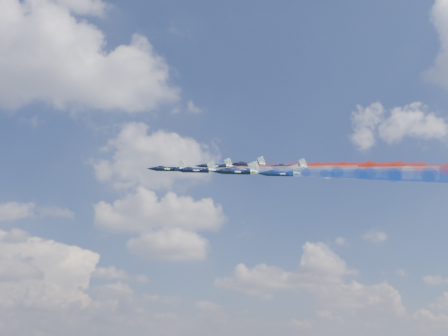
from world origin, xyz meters
name	(u,v)px	position (x,y,z in m)	size (l,w,h in m)	color
jet_lead	(168,169)	(-8.91, 29.05, 158.35)	(9.80, 12.25, 3.27)	black
trail_lead	(270,171)	(18.19, 17.04, 156.38)	(4.08, 48.59, 4.08)	white
jet_inner_left	(196,170)	(-3.02, 17.22, 154.66)	(9.80, 12.25, 3.27)	black
trail_inner_left	(306,172)	(24.08, 5.22, 152.69)	(4.08, 48.59, 4.08)	blue
jet_inner_right	(215,166)	(6.46, 33.56, 162.09)	(9.80, 12.25, 3.27)	black
trail_inner_right	(312,168)	(33.56, 21.56, 160.12)	(4.08, 48.59, 4.08)	red
jet_outer_left	(237,172)	(4.09, 2.66, 150.24)	(9.80, 12.25, 3.27)	black
trail_outer_left	(358,174)	(31.20, -9.34, 148.26)	(4.08, 48.59, 4.08)	blue
jet_center_third	(241,170)	(10.85, 20.78, 157.20)	(9.80, 12.25, 3.27)	black
trail_center_third	(347,171)	(37.95, 8.78, 155.23)	(4.08, 48.59, 4.08)	white
jet_outer_right	(248,164)	(17.88, 35.46, 164.35)	(9.80, 12.25, 3.27)	black
trail_outer_right	(344,166)	(44.99, 23.46, 162.38)	(4.08, 48.59, 4.08)	red
jet_rear_left	(280,174)	(17.71, 7.86, 152.53)	(9.80, 12.25, 3.27)	black
trail_rear_left	(396,176)	(44.81, -4.14, 150.56)	(4.08, 48.59, 4.08)	blue
jet_rear_right	(289,167)	(26.73, 23.45, 160.36)	(9.80, 12.25, 3.27)	black
trail_rear_right	(391,168)	(53.83, 11.45, 158.39)	(4.08, 48.59, 4.08)	red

